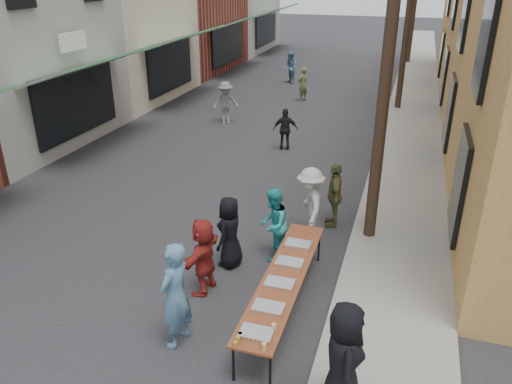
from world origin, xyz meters
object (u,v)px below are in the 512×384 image
Objects in this scene: catering_tray_sausage at (256,334)px; guest_front_a at (230,232)px; serving_table at (284,278)px; server at (343,360)px; utility_pole_mid at (410,1)px; utility_pole_near at (390,39)px; guest_front_c at (273,224)px.

catering_tray_sausage is 0.32× the size of guest_front_a.
guest_front_a reaches higher than serving_table.
server is (1.35, -2.03, 0.28)m from serving_table.
catering_tray_sausage is at bearing -90.00° from serving_table.
serving_table is at bearing -94.61° from utility_pole_mid.
utility_pole_near is 2.25× the size of serving_table.
server reaches higher than catering_tray_sausage.
utility_pole_mid is 17.60m from server.
utility_pole_near is at bearing 125.53° from guest_front_c.
guest_front_c is (-0.69, 1.74, 0.09)m from serving_table.
serving_table is 2.45m from server.
utility_pole_near is 5.12m from serving_table.
serving_table is at bearing 17.51° from server.
utility_pole_mid reaches higher than server.
serving_table is 1.65m from catering_tray_sausage.
guest_front_c reaches higher than catering_tray_sausage.
guest_front_a reaches higher than catering_tray_sausage.
guest_front_c is at bearing 101.57° from catering_tray_sausage.
guest_front_a is at bearing 117.40° from catering_tray_sausage.
server is at bearing -88.67° from utility_pole_near.
serving_table is at bearing 58.71° from guest_front_a.
utility_pole_near is 1.00× the size of utility_pole_mid.
utility_pole_near is at bearing -14.77° from server.
catering_tray_sausage reaches higher than serving_table.
catering_tray_sausage is 3.46m from guest_front_c.
utility_pole_mid is at bearing 85.84° from catering_tray_sausage.
guest_front_a is (-2.70, -14.03, -3.72)m from utility_pole_mid.
catering_tray_sausage is 0.31× the size of guest_front_c.
utility_pole_near reaches higher than guest_front_a.
utility_pole_near is at bearing 69.13° from serving_table.
catering_tray_sausage is 0.28× the size of server.
catering_tray_sausage is 1.42m from server.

